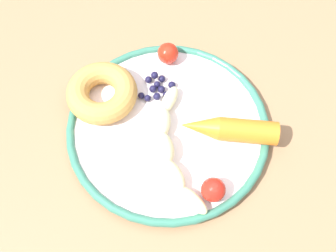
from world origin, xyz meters
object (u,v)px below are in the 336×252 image
Objects in this scene: banana at (169,148)px; donut at (102,93)px; dining_table at (171,175)px; carrot_orange at (228,129)px; tomato_mid at (168,53)px; tomato_near at (213,190)px; blueberry_pile at (157,87)px; plate at (168,127)px.

donut is (0.07, 0.11, 0.00)m from banana.
carrot_orange is at bearing -69.04° from dining_table.
carrot_orange reaches higher than dining_table.
carrot_orange is 4.17× the size of tomato_mid.
carrot_orange reaches higher than banana.
blueberry_pile is at bearing 32.97° from tomato_near.
donut is 0.12m from tomato_mid.
blueberry_pile is 1.64× the size of tomato_near.
tomato_near is 0.23m from tomato_mid.
tomato_mid is (0.12, 0.10, -0.00)m from carrot_orange.
carrot_orange and tomato_mid have the same top height.
donut is at bearing 54.67° from tomato_near.
blueberry_pile is at bearing 172.24° from tomato_mid.
donut reaches higher than dining_table.
dining_table is at bearing -158.54° from blueberry_pile.
dining_table is at bearing -119.08° from donut.
tomato_near is (-0.09, 0.01, -0.00)m from carrot_orange.
tomato_mid is (0.21, 0.09, 0.00)m from tomato_near.
banana is at bearing -123.03° from donut.
tomato_mid is at bearing 40.74° from carrot_orange.
blueberry_pile is at bearing 61.38° from carrot_orange.
donut is 0.08m from blueberry_pile.
plate is at bearing -171.63° from tomato_mid.
tomato_mid is at bearing -7.76° from blueberry_pile.
plate is 0.11m from donut.
tomato_mid is (0.09, -0.09, -0.00)m from donut.
tomato_near is at bearing -147.03° from blueberry_pile.
blueberry_pile is at bearing 18.61° from banana.
tomato_near is (-0.15, -0.10, 0.01)m from blueberry_pile.
plate is 2.81× the size of donut.
donut is at bearing 60.92° from dining_table.
carrot_orange is 0.19m from donut.
tomato_mid is at bearing 8.37° from plate.
plate is at bearing 38.22° from tomato_near.
carrot_orange is at bearing -91.08° from plate.
banana is 3.66× the size of blueberry_pile.
blueberry_pile is (0.06, 0.11, -0.01)m from carrot_orange.
banana reaches higher than blueberry_pile.
dining_table is 0.19m from donut.
blueberry_pile is at bearing 21.46° from dining_table.
tomato_mid reaches higher than plate.
carrot_orange is (0.04, -0.08, 0.00)m from banana.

